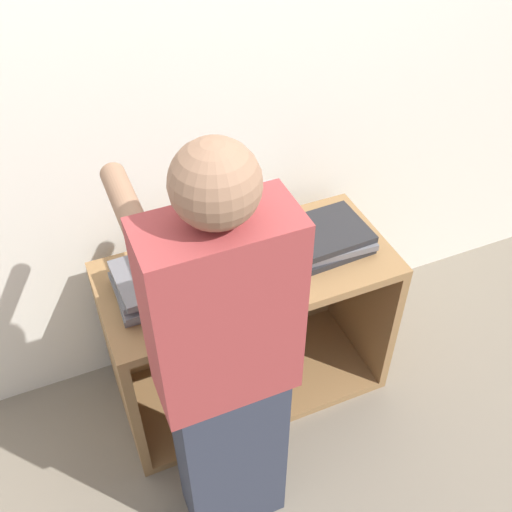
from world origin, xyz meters
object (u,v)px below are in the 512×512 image
(laptop_stack_left, at_px, (159,281))
(person, at_px, (225,374))
(laptop_open, at_px, (243,248))
(laptop_stack_right, at_px, (327,237))

(laptop_stack_left, bearing_deg, person, -82.26)
(laptop_stack_left, xyz_separation_m, person, (0.06, -0.48, 0.03))
(laptop_open, distance_m, laptop_stack_left, 0.34)
(laptop_stack_right, xyz_separation_m, person, (-0.59, -0.47, 0.04))
(laptop_open, distance_m, laptop_stack_right, 0.33)
(laptop_stack_right, height_order, person, person)
(laptop_open, bearing_deg, laptop_stack_right, -9.04)
(laptop_open, xyz_separation_m, laptop_stack_right, (0.33, -0.05, -0.01))
(laptop_stack_left, relative_size, laptop_stack_right, 0.99)
(laptop_stack_right, relative_size, person, 0.20)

